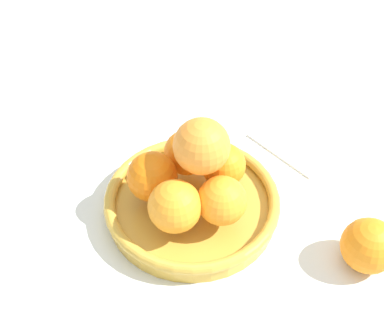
{
  "coord_description": "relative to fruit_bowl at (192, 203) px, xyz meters",
  "views": [
    {
      "loc": [
        -0.38,
        0.39,
        0.66
      ],
      "look_at": [
        0.0,
        0.0,
        0.11
      ],
      "focal_mm": 50.0,
      "sensor_mm": 36.0,
      "label": 1
    }
  ],
  "objects": [
    {
      "name": "ground_plane",
      "position": [
        0.0,
        0.0,
        -0.02
      ],
      "size": [
        4.0,
        4.0,
        0.0
      ],
      "primitive_type": "plane",
      "color": "silver"
    },
    {
      "name": "fruit_bowl",
      "position": [
        0.0,
        0.0,
        0.0
      ],
      "size": [
        0.27,
        0.27,
        0.04
      ],
      "color": "gold",
      "rests_on": "ground_plane"
    },
    {
      "name": "orange_pile",
      "position": [
        -0.0,
        0.0,
        0.07
      ],
      "size": [
        0.18,
        0.19,
        0.14
      ],
      "color": "orange",
      "rests_on": "fruit_bowl"
    },
    {
      "name": "stray_orange",
      "position": [
        -0.25,
        -0.11,
        0.02
      ],
      "size": [
        0.08,
        0.08,
        0.08
      ],
      "primitive_type": "sphere",
      "color": "orange",
      "rests_on": "ground_plane"
    },
    {
      "name": "napkin_folded",
      "position": [
        -0.02,
        -0.27,
        -0.02
      ],
      "size": [
        0.15,
        0.15,
        0.01
      ],
      "primitive_type": "cube",
      "rotation": [
        0.0,
        0.0,
        -0.06
      ],
      "color": "white",
      "rests_on": "ground_plane"
    }
  ]
}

